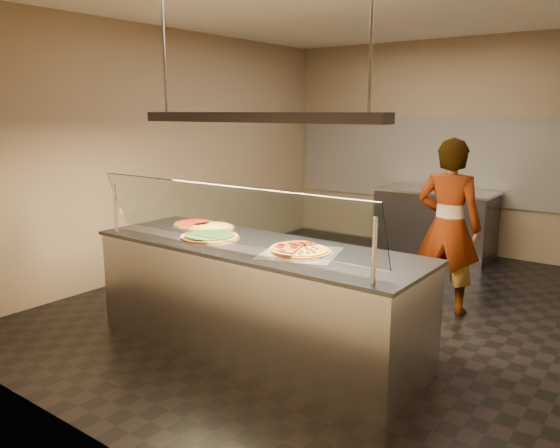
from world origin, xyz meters
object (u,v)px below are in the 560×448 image
Objects in this scene: pizza_cheese at (211,227)px; sneeze_guard at (226,215)px; pizza_spatula at (215,228)px; perforated_tray at (300,253)px; half_pizza_pepperoni at (288,247)px; worker at (448,227)px; heat_lamp_housing at (254,117)px; serving_counter at (256,298)px; prep_table at (435,223)px; pizza_tomato at (194,224)px; half_pizza_sausage at (312,252)px; pizza_spinach at (210,237)px.

sneeze_guard is at bearing -38.79° from pizza_cheese.
pizza_cheese is at bearing 146.86° from pizza_spatula.
half_pizza_pepperoni is (-0.11, 0.00, 0.03)m from perforated_tray.
pizza_cheese is 2.34m from worker.
half_pizza_pepperoni reaches higher than pizza_cheese.
heat_lamp_housing reaches higher than worker.
serving_counter is 6.56× the size of pizza_cheese.
prep_table is (0.02, 3.95, 0.00)m from serving_counter.
pizza_tomato is at bearing 174.29° from pizza_cheese.
perforated_tray is 1.97m from worker.
worker is at bearing 73.01° from half_pizza_pepperoni.
perforated_tray is at bearing 179.06° from half_pizza_sausage.
pizza_spatula is (-0.16, 0.23, 0.01)m from pizza_spinach.
pizza_cheese is (-1.06, 0.25, -0.02)m from half_pizza_pepperoni.
sneeze_guard is 5.15× the size of half_pizza_sausage.
pizza_tomato is at bearing -104.82° from prep_table.
pizza_spatula is (-1.06, 0.18, 0.02)m from perforated_tray.
heat_lamp_housing is at bearing -90.36° from prep_table.
pizza_tomato is at bearing 169.83° from half_pizza_sausage.
half_pizza_pepperoni is at bearing 69.79° from worker.
heat_lamp_housing is (-0.94, -1.88, 1.07)m from worker.
half_pizza_sausage is (0.58, -0.03, 0.49)m from serving_counter.
heat_lamp_housing is at bearing 0.00° from serving_counter.
pizza_spinach is at bearing -177.16° from half_pizza_sausage.
pizza_spatula is (0.36, -0.10, 0.01)m from pizza_tomato.
prep_table is (-0.33, 3.97, -0.50)m from half_pizza_pepperoni.
half_pizza_pepperoni reaches higher than serving_counter.
serving_counter is 1.10m from pizza_tomato.
worker reaches higher than pizza_cheese.
worker reaches higher than half_pizza_pepperoni.
serving_counter and prep_table have the same top height.
heat_lamp_housing is at bearing 90.00° from sneeze_guard.
prep_table is at bearing 89.67° from sneeze_guard.
pizza_tomato is at bearing 165.37° from heat_lamp_housing.
pizza_tomato is (-0.95, 0.59, -0.28)m from sneeze_guard.
half_pizza_sausage reaches higher than pizza_spinach.
half_pizza_sausage is (0.58, 0.32, -0.27)m from sneeze_guard.
serving_counter is at bearing -90.36° from prep_table.
worker is at bearing 40.86° from pizza_tomato.
perforated_tray is 1.20m from pizza_cheese.
heat_lamp_housing reaches higher than pizza_tomato.
perforated_tray is (0.47, -0.02, 0.47)m from serving_counter.
pizza_spatula reaches higher than serving_counter.
half_pizza_pepperoni is 1.00× the size of half_pizza_sausage.
half_pizza_sausage is 1.17× the size of pizza_cheese.
pizza_tomato is at bearing 148.19° from sneeze_guard.
heat_lamp_housing reaches higher than serving_counter.
prep_table is (0.73, 3.73, -0.48)m from pizza_cheese.
half_pizza_pepperoni is at bearing -11.78° from pizza_tomato.
perforated_tray is 4.03m from prep_table.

